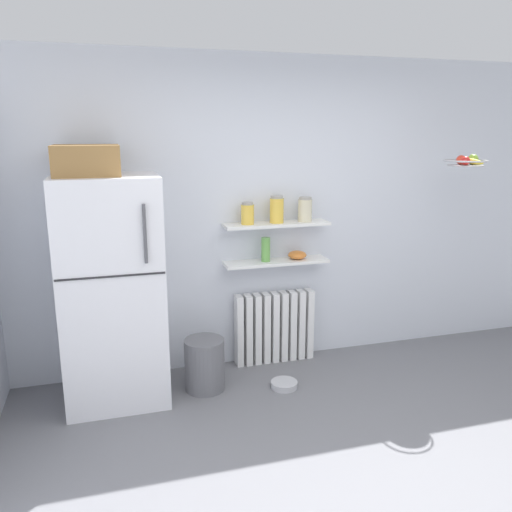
{
  "coord_description": "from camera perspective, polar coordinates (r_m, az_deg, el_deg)",
  "views": [
    {
      "loc": [
        -1.37,
        -2.13,
        1.99
      ],
      "look_at": [
        -0.28,
        1.6,
        1.05
      ],
      "focal_mm": 36.29,
      "sensor_mm": 36.0,
      "label": 1
    }
  ],
  "objects": [
    {
      "name": "shelf_bowl",
      "position": [
        4.43,
        4.57,
        0.12
      ],
      "size": [
        0.16,
        0.16,
        0.07
      ],
      "primitive_type": "ellipsoid",
      "color": "orange",
      "rests_on": "wall_shelf_lower"
    },
    {
      "name": "ground_plane",
      "position": [
        3.57,
        9.93,
        -20.49
      ],
      "size": [
        7.04,
        7.04,
        0.0
      ],
      "primitive_type": "plane",
      "color": "slate"
    },
    {
      "name": "radiator",
      "position": [
        4.59,
        2.05,
        -7.84
      ],
      "size": [
        0.7,
        0.12,
        0.63
      ],
      "color": "white",
      "rests_on": "ground_plane"
    },
    {
      "name": "wall_shelf_upper",
      "position": [
        4.31,
        2.28,
        3.52
      ],
      "size": [
        0.89,
        0.22,
        0.02
      ],
      "primitive_type": "cube",
      "color": "white"
    },
    {
      "name": "storage_jar_1",
      "position": [
        4.29,
        2.3,
        5.14
      ],
      "size": [
        0.12,
        0.12,
        0.22
      ],
      "color": "yellow",
      "rests_on": "wall_shelf_upper"
    },
    {
      "name": "storage_jar_0",
      "position": [
        4.22,
        -0.94,
        4.72
      ],
      "size": [
        0.11,
        0.11,
        0.18
      ],
      "color": "yellow",
      "rests_on": "wall_shelf_upper"
    },
    {
      "name": "wall_shelf_lower",
      "position": [
        4.38,
        2.24,
        -0.65
      ],
      "size": [
        0.89,
        0.22,
        0.02
      ],
      "primitive_type": "cube",
      "color": "white"
    },
    {
      "name": "refrigerator",
      "position": [
        3.95,
        -15.69,
        -3.06
      ],
      "size": [
        0.73,
        0.71,
        1.9
      ],
      "color": "silver",
      "rests_on": "ground_plane"
    },
    {
      "name": "back_wall",
      "position": [
        4.45,
        1.87,
        4.68
      ],
      "size": [
        7.04,
        0.1,
        2.6
      ],
      "primitive_type": "cube",
      "color": "silver",
      "rests_on": "ground_plane"
    },
    {
      "name": "pet_food_bowl",
      "position": [
        4.25,
        3.12,
        -13.96
      ],
      "size": [
        0.21,
        0.21,
        0.05
      ],
      "primitive_type": "cylinder",
      "color": "#B7B7BC",
      "rests_on": "ground_plane"
    },
    {
      "name": "storage_jar_2",
      "position": [
        4.38,
        5.42,
        5.14
      ],
      "size": [
        0.12,
        0.12,
        0.21
      ],
      "color": "beige",
      "rests_on": "wall_shelf_upper"
    },
    {
      "name": "vase",
      "position": [
        4.32,
        1.08,
        0.73
      ],
      "size": [
        0.07,
        0.07,
        0.2
      ],
      "primitive_type": "cylinder",
      "color": "#66A84C",
      "rests_on": "wall_shelf_lower"
    },
    {
      "name": "hanging_fruit_basket",
      "position": [
        4.65,
        22.22,
        9.63
      ],
      "size": [
        0.35,
        0.35,
        0.1
      ],
      "color": "#B2B2B7"
    },
    {
      "name": "trash_bin",
      "position": [
        4.17,
        -5.68,
        -11.8
      ],
      "size": [
        0.31,
        0.31,
        0.41
      ],
      "primitive_type": "cylinder",
      "color": "slate",
      "rests_on": "ground_plane"
    }
  ]
}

